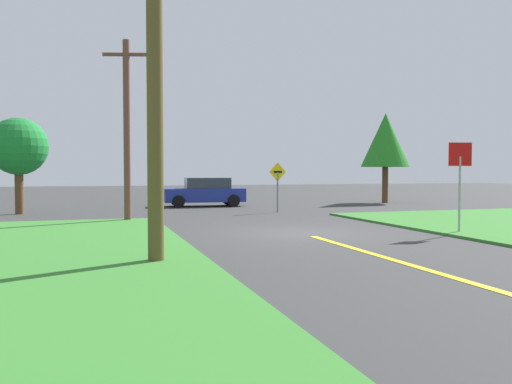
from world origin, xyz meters
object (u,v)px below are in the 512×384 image
at_px(car_approaching_junction, 205,192).
at_px(direction_sign, 278,181).
at_px(stop_sign, 460,170).
at_px(oak_tree_left, 18,147).
at_px(utility_pole_near, 154,35).
at_px(pine_tree_center, 385,140).
at_px(utility_pole_mid, 127,127).

height_order(car_approaching_junction, direction_sign, direction_sign).
height_order(stop_sign, car_approaching_junction, stop_sign).
bearing_deg(oak_tree_left, car_approaching_junction, 16.82).
bearing_deg(utility_pole_near, stop_sign, 14.08).
bearing_deg(utility_pole_near, pine_tree_center, 47.00).
height_order(utility_pole_near, direction_sign, utility_pole_near).
distance_m(utility_pole_mid, direction_sign, 7.91).
xyz_separation_m(stop_sign, direction_sign, (-2.48, 9.83, -0.51)).
xyz_separation_m(utility_pole_mid, oak_tree_left, (-4.54, 5.17, -0.59)).
bearing_deg(oak_tree_left, utility_pole_near, -73.11).
relative_size(car_approaching_junction, utility_pole_near, 0.49).
bearing_deg(direction_sign, utility_pole_mid, -160.79).
relative_size(stop_sign, utility_pole_near, 0.30).
xyz_separation_m(utility_pole_mid, pine_tree_center, (16.30, 7.74, 0.25)).
relative_size(utility_pole_mid, direction_sign, 2.94).
xyz_separation_m(utility_pole_near, oak_tree_left, (-4.53, 14.93, -1.70)).
xyz_separation_m(stop_sign, oak_tree_left, (-14.20, 12.50, 1.09)).
relative_size(stop_sign, direction_sign, 1.19).
xyz_separation_m(direction_sign, oak_tree_left, (-11.72, 2.67, 1.60)).
xyz_separation_m(car_approaching_junction, oak_tree_left, (-9.33, -2.82, 2.29)).
relative_size(stop_sign, car_approaching_junction, 0.62).
relative_size(stop_sign, oak_tree_left, 0.64).
relative_size(utility_pole_near, utility_pole_mid, 1.33).
bearing_deg(pine_tree_center, oak_tree_left, -172.97).
height_order(utility_pole_near, oak_tree_left, utility_pole_near).
relative_size(utility_pole_mid, oak_tree_left, 1.59).
distance_m(stop_sign, utility_pole_near, 10.35).
bearing_deg(oak_tree_left, stop_sign, -41.36).
xyz_separation_m(utility_pole_near, utility_pole_mid, (0.01, 9.76, -1.10)).
bearing_deg(utility_pole_mid, pine_tree_center, 25.39).
bearing_deg(stop_sign, utility_pole_near, 28.27).
xyz_separation_m(utility_pole_near, pine_tree_center, (16.32, 17.50, -0.86)).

